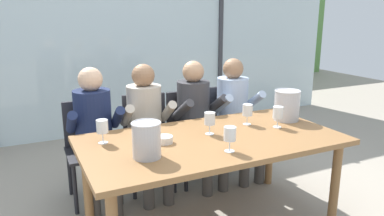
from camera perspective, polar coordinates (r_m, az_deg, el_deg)
ground at (r=3.90m, az=-4.21°, el=-10.49°), size 14.00×14.00×0.00m
window_glass_panel at (r=5.18m, az=-11.58°, el=10.38°), size 7.15×0.03×2.60m
window_mullion_right at (r=5.77m, az=4.41°, el=11.02°), size 0.06×0.06×2.60m
hillside_vineyard at (r=9.18m, az=-17.97°, el=10.37°), size 13.15×2.40×2.19m
dining_table at (r=2.81m, az=3.11°, el=-6.04°), size 1.95×1.03×0.74m
chair_near_curtain at (r=3.45m, az=-15.47°, el=-5.14°), size 0.45×0.45×0.88m
chair_left_of_center at (r=3.59m, az=-6.99°, el=-3.92°), size 0.49×0.49×0.88m
chair_center at (r=3.72m, az=-0.24°, el=-3.18°), size 0.45×0.45×0.88m
chair_right_of_center at (r=3.97m, az=5.79°, el=-2.09°), size 0.46×0.46×0.88m
person_navy_polo at (r=3.28m, az=-14.80°, el=-2.96°), size 0.47×0.62×1.20m
person_beige_jumper at (r=3.39m, az=-7.00°, el=-2.00°), size 0.48×0.62×1.20m
person_charcoal_jacket at (r=3.58m, az=0.84°, el=-0.99°), size 0.49×0.63×1.20m
person_pale_blue_shirt at (r=3.79m, az=6.83°, el=-0.21°), size 0.46×0.61×1.20m
ice_bucket_primary at (r=3.30m, az=14.47°, el=0.47°), size 0.22×0.22×0.27m
ice_bucket_secondary at (r=2.40m, az=-7.05°, el=-4.85°), size 0.19×0.19×0.24m
tasting_bowl at (r=2.68m, az=-4.31°, el=-4.88°), size 0.13×0.13×0.05m
wine_glass_by_left_taster at (r=3.11m, az=8.58°, el=-0.36°), size 0.08×0.08×0.17m
wine_glass_near_bucket at (r=3.08m, az=13.14°, el=-0.81°), size 0.08×0.08×0.17m
wine_glass_center_pour at (r=2.83m, az=2.76°, el=-1.79°), size 0.08×0.08×0.17m
wine_glass_by_right_taster at (r=2.49m, az=5.89°, el=-4.16°), size 0.08×0.08×0.17m
wine_glass_spare_empty at (r=2.71m, az=-13.73°, el=-2.84°), size 0.08×0.08×0.17m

